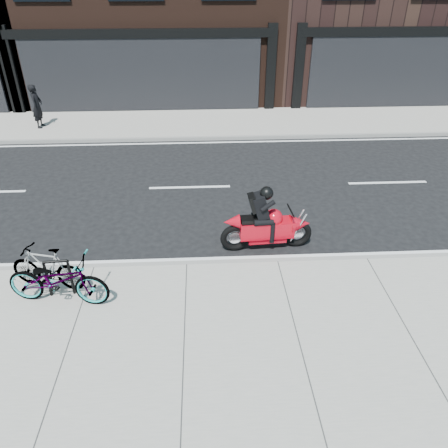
{
  "coord_description": "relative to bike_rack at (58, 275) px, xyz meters",
  "views": [
    {
      "loc": [
        0.41,
        -9.68,
        5.83
      ],
      "look_at": [
        0.83,
        -1.62,
        0.9
      ],
      "focal_mm": 35.0,
      "sensor_mm": 36.0,
      "label": 1
    }
  ],
  "objects": [
    {
      "name": "ground",
      "position": [
        2.43,
        2.86,
        -0.62
      ],
      "size": [
        120.0,
        120.0,
        0.0
      ],
      "primitive_type": "plane",
      "color": "black",
      "rests_on": "ground"
    },
    {
      "name": "sidewalk_near",
      "position": [
        2.43,
        -2.14,
        -0.55
      ],
      "size": [
        60.0,
        6.0,
        0.13
      ],
      "primitive_type": "cube",
      "color": "gray",
      "rests_on": "ground"
    },
    {
      "name": "sidewalk_far",
      "position": [
        2.43,
        10.61,
        -0.55
      ],
      "size": [
        60.0,
        3.5,
        0.13
      ],
      "primitive_type": "cube",
      "color": "gray",
      "rests_on": "ground"
    },
    {
      "name": "bike_rack",
      "position": [
        0.0,
        0.0,
        0.0
      ],
      "size": [
        0.49,
        0.09,
        0.83
      ],
      "rotation": [
        0.0,
        0.0,
        0.07
      ],
      "color": "black",
      "rests_on": "sidewalk_near"
    },
    {
      "name": "bicycle_front",
      "position": [
        0.05,
        -0.2,
        0.03
      ],
      "size": [
        2.06,
        0.99,
        1.04
      ],
      "primitive_type": "imported",
      "rotation": [
        0.0,
        0.0,
        1.42
      ],
      "color": "gray",
      "rests_on": "sidewalk_near"
    },
    {
      "name": "bicycle_rear",
      "position": [
        -0.29,
        0.26,
        -0.01
      ],
      "size": [
        1.64,
        0.83,
        0.95
      ],
      "primitive_type": "imported",
      "rotation": [
        0.0,
        0.0,
        4.46
      ],
      "color": "gray",
      "rests_on": "sidewalk_near"
    },
    {
      "name": "motorcycle",
      "position": [
        4.36,
        1.6,
        0.04
      ],
      "size": [
        2.16,
        0.53,
        1.61
      ],
      "rotation": [
        0.0,
        0.0,
        0.07
      ],
      "color": "black",
      "rests_on": "ground"
    },
    {
      "name": "pedestrian",
      "position": [
        -3.49,
        10.25,
        0.34
      ],
      "size": [
        0.42,
        0.62,
        1.64
      ],
      "primitive_type": "imported",
      "rotation": [
        0.0,
        0.0,
        1.53
      ],
      "color": "black",
      "rests_on": "sidewalk_far"
    }
  ]
}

